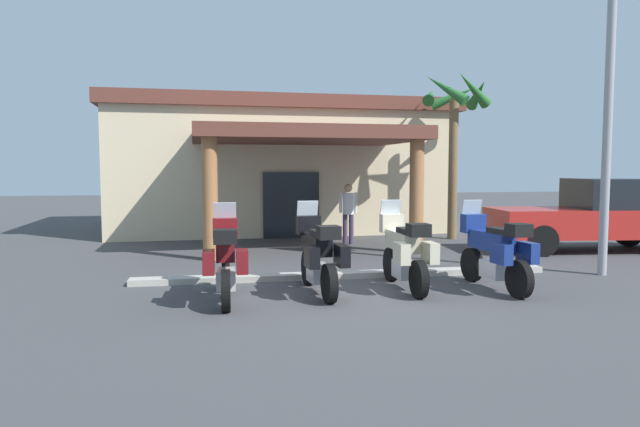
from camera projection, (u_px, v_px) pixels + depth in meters
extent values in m
plane|color=#424244|center=(350.00, 293.00, 10.17)|extent=(80.00, 80.00, 0.00)
cube|color=beige|center=(276.00, 172.00, 21.39)|extent=(11.76, 7.03, 4.15)
cube|color=#1E2328|center=(291.00, 205.00, 18.21)|extent=(1.80, 0.17, 2.10)
cube|color=brown|center=(304.00, 135.00, 15.95)|extent=(6.27, 4.68, 0.35)
cylinder|color=#9E663D|center=(210.00, 199.00, 13.74)|extent=(0.37, 0.37, 2.97)
cylinder|color=#9E663D|center=(417.00, 197.00, 14.88)|extent=(0.37, 0.37, 2.97)
cube|color=brown|center=(276.00, 111.00, 21.21)|extent=(12.17, 7.45, 0.44)
cylinder|color=black|center=(226.00, 273.00, 10.36)|extent=(0.15, 0.66, 0.66)
cylinder|color=black|center=(226.00, 291.00, 8.84)|extent=(0.15, 0.66, 0.66)
cube|color=silver|center=(226.00, 279.00, 9.57)|extent=(0.33, 0.56, 0.32)
cube|color=maroon|center=(225.00, 248.00, 9.68)|extent=(0.31, 1.15, 0.34)
cube|color=black|center=(225.00, 237.00, 9.32)|extent=(0.29, 0.60, 0.10)
cube|color=maroon|center=(225.00, 228.00, 10.28)|extent=(0.44, 0.25, 0.36)
cube|color=#B2BCC6|center=(225.00, 212.00, 10.33)|extent=(0.40, 0.12, 0.36)
cube|color=maroon|center=(209.00, 262.00, 8.91)|extent=(0.19, 0.44, 0.36)
cube|color=maroon|center=(242.00, 261.00, 8.99)|extent=(0.19, 0.44, 0.36)
cube|color=black|center=(225.00, 236.00, 8.82)|extent=(0.36, 0.32, 0.22)
cylinder|color=black|center=(308.00, 268.00, 10.89)|extent=(0.19, 0.67, 0.66)
cylinder|color=black|center=(329.00, 283.00, 9.39)|extent=(0.19, 0.67, 0.66)
cube|color=silver|center=(318.00, 273.00, 10.11)|extent=(0.36, 0.58, 0.32)
cube|color=black|center=(316.00, 243.00, 10.22)|extent=(0.38, 1.17, 0.34)
cube|color=black|center=(321.00, 233.00, 9.86)|extent=(0.32, 0.62, 0.10)
cube|color=black|center=(308.00, 225.00, 10.81)|extent=(0.46, 0.27, 0.36)
cube|color=#B2BCC6|center=(307.00, 210.00, 10.86)|extent=(0.41, 0.15, 0.36)
cube|color=black|center=(312.00, 257.00, 9.44)|extent=(0.21, 0.45, 0.36)
cube|color=black|center=(342.00, 256.00, 9.57)|extent=(0.21, 0.45, 0.36)
cube|color=black|center=(329.00, 232.00, 9.37)|extent=(0.38, 0.34, 0.22)
cylinder|color=black|center=(391.00, 264.00, 11.27)|extent=(0.15, 0.66, 0.66)
cylinder|color=black|center=(419.00, 279.00, 9.75)|extent=(0.15, 0.66, 0.66)
cube|color=silver|center=(404.00, 269.00, 10.49)|extent=(0.33, 0.56, 0.32)
cube|color=beige|center=(402.00, 241.00, 10.59)|extent=(0.31, 1.15, 0.34)
cube|color=black|center=(409.00, 231.00, 10.23)|extent=(0.29, 0.60, 0.10)
cube|color=beige|center=(392.00, 223.00, 11.19)|extent=(0.44, 0.24, 0.36)
cube|color=#B2BCC6|center=(391.00, 209.00, 11.25)|extent=(0.40, 0.12, 0.36)
cube|color=beige|center=(402.00, 253.00, 9.82)|extent=(0.18, 0.44, 0.36)
cube|color=beige|center=(430.00, 253.00, 9.92)|extent=(0.18, 0.44, 0.36)
cube|color=black|center=(418.00, 230.00, 9.74)|extent=(0.36, 0.32, 0.22)
cylinder|color=black|center=(472.00, 265.00, 11.24)|extent=(0.20, 0.67, 0.66)
cylinder|color=black|center=(519.00, 279.00, 9.75)|extent=(0.20, 0.67, 0.66)
cube|color=silver|center=(495.00, 269.00, 10.46)|extent=(0.37, 0.59, 0.32)
cube|color=navy|center=(491.00, 241.00, 10.57)|extent=(0.41, 1.17, 0.34)
cube|color=black|center=(502.00, 231.00, 10.21)|extent=(0.33, 0.62, 0.10)
cube|color=navy|center=(473.00, 223.00, 11.15)|extent=(0.46, 0.28, 0.36)
cube|color=#B2BCC6|center=(471.00, 209.00, 11.21)|extent=(0.41, 0.15, 0.36)
cube|color=navy|center=(501.00, 254.00, 9.79)|extent=(0.22, 0.45, 0.36)
cube|color=navy|center=(528.00, 253.00, 9.93)|extent=(0.22, 0.45, 0.36)
cube|color=black|center=(519.00, 230.00, 9.73)|extent=(0.39, 0.35, 0.22)
cylinder|color=#3F334C|center=(351.00, 229.00, 16.73)|extent=(0.14, 0.14, 0.88)
cylinder|color=#3F334C|center=(345.00, 229.00, 16.75)|extent=(0.14, 0.14, 0.88)
cylinder|color=white|center=(348.00, 204.00, 16.68)|extent=(0.32, 0.32, 0.62)
cylinder|color=white|center=(356.00, 203.00, 16.65)|extent=(0.09, 0.09, 0.59)
cylinder|color=white|center=(341.00, 203.00, 16.70)|extent=(0.09, 0.09, 0.59)
sphere|color=tan|center=(348.00, 188.00, 16.65)|extent=(0.24, 0.24, 0.24)
cylinder|color=black|center=(629.00, 232.00, 16.36)|extent=(0.82, 0.33, 0.80)
cylinder|color=black|center=(514.00, 233.00, 16.09)|extent=(0.82, 0.33, 0.80)
cylinder|color=black|center=(542.00, 241.00, 14.40)|extent=(0.82, 0.33, 0.80)
cube|color=#B2231E|center=(588.00, 222.00, 15.35)|extent=(5.36, 2.39, 0.75)
cube|color=black|center=(607.00, 193.00, 15.33)|extent=(1.96, 1.91, 0.80)
cylinder|color=brown|center=(453.00, 170.00, 17.86)|extent=(0.29, 0.29, 4.36)
cone|color=#236028|center=(478.00, 94.00, 17.69)|extent=(0.60, 1.52, 0.89)
cone|color=#236028|center=(453.00, 97.00, 18.39)|extent=(1.52, 0.86, 0.88)
cone|color=#236028|center=(431.00, 96.00, 17.88)|extent=(0.99, 1.50, 0.81)
cone|color=#236028|center=(446.00, 89.00, 17.06)|extent=(1.28, 1.23, 1.11)
cone|color=#236028|center=(473.00, 89.00, 17.08)|extent=(1.43, 0.93, 1.11)
cylinder|color=#99999E|center=(607.00, 130.00, 11.69)|extent=(0.18, 0.18, 6.01)
cube|color=#ADA89E|center=(346.00, 275.00, 11.60)|extent=(8.50, 0.36, 0.12)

